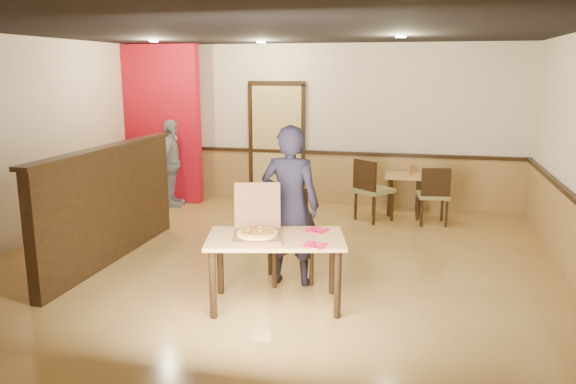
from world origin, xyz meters
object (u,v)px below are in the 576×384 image
side_table (404,184)px  pizza_box (257,230)px  diner_chair (289,231)px  side_chair_left (371,187)px  condiment (411,170)px  passerby (171,163)px  side_chair_right (434,193)px  main_table (276,247)px  diner (290,206)px

side_table → pizza_box: (-1.31, -4.16, 0.30)m
diner_chair → side_chair_left: (0.68, 2.72, -0.01)m
side_table → pizza_box: pizza_box is taller
pizza_box → condiment: pizza_box is taller
side_table → pizza_box: bearing=-107.5°
diner_chair → passerby: bearing=111.8°
diner_chair → pizza_box: (-0.13, -0.83, 0.24)m
side_chair_right → diner_chair: bearing=50.5°
side_table → passerby: passerby is taller
side_chair_right → condiment: bearing=-68.1°
main_table → diner: 0.70m
passerby → pizza_box: 4.61m
side_chair_right → pizza_box: size_ratio=1.39×
side_table → passerby: bearing=-174.3°
diner_chair → passerby: (-2.81, 2.93, 0.21)m
side_chair_left → condiment: size_ratio=6.72×
main_table → diner_chair: 0.79m
condiment → diner: bearing=-109.2°
side_table → passerby: size_ratio=0.44×
passerby → side_chair_left: bearing=-102.4°
side_chair_right → side_table: 0.77m
main_table → passerby: bearing=114.0°
diner → pizza_box: (-0.18, -0.68, -0.10)m
diner_chair → diner: (0.05, -0.15, 0.34)m
side_chair_left → diner: 2.96m
pizza_box → condiment: (1.40, 4.18, -0.05)m
side_chair_left → diner_chair: bearing=115.2°
side_chair_left → passerby: bearing=35.8°
diner_chair → diner: 0.37m
diner → passerby: bearing=-48.2°
main_table → passerby: 4.69m
main_table → side_chair_left: (0.64, 3.51, -0.08)m
main_table → pizza_box: size_ratio=2.26×
diner_chair → side_chair_left: size_ratio=1.02×
diner_chair → side_chair_right: (1.64, 2.71, -0.05)m
pizza_box → diner_chair: bearing=65.2°
side_chair_left → side_chair_right: 0.96m
side_chair_right → passerby: size_ratio=0.60×
passerby → condiment: passerby is taller
side_table → main_table: bearing=-105.4°
side_table → diner: size_ratio=0.37×
side_chair_left → pizza_box: bearing=116.3°
diner → side_table: bearing=-109.0°
main_table → passerby: size_ratio=0.99×
diner → side_chair_right: bearing=-120.1°
side_chair_right → passerby: 4.46m
diner_chair → condiment: bearing=47.4°
diner_chair → diner: diner is taller
diner_chair → diner: bearing=-94.4°
main_table → side_chair_right: side_chair_right is taller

